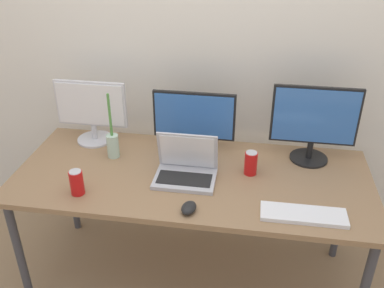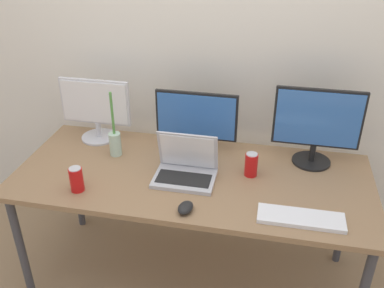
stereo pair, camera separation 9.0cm
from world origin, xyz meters
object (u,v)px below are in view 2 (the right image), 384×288
(laptop_silver, at_px, (186,168))
(mouse_by_keyboard, at_px, (186,208))
(monitor_right, at_px, (317,124))
(keyboard_main, at_px, (301,218))
(work_desk, at_px, (192,183))
(monitor_left, at_px, (96,108))
(soda_can_by_laptop, at_px, (76,179))
(bamboo_vase, at_px, (115,142))
(monitor_center, at_px, (196,120))
(soda_can_near_keyboard, at_px, (251,165))

(laptop_silver, bearing_deg, mouse_by_keyboard, -77.57)
(laptop_silver, distance_m, mouse_by_keyboard, 0.28)
(monitor_right, distance_m, keyboard_main, 0.56)
(work_desk, relative_size, keyboard_main, 4.82)
(work_desk, bearing_deg, laptop_silver, -130.43)
(laptop_silver, xyz_separation_m, mouse_by_keyboard, (0.06, -0.27, -0.04))
(monitor_left, relative_size, soda_can_by_laptop, 3.27)
(bamboo_vase, bearing_deg, monitor_center, 18.86)
(monitor_center, bearing_deg, mouse_by_keyboard, -83.48)
(monitor_left, relative_size, mouse_by_keyboard, 4.25)
(laptop_silver, relative_size, soda_can_near_keyboard, 2.44)
(keyboard_main, relative_size, mouse_by_keyboard, 3.93)
(monitor_center, height_order, mouse_by_keyboard, monitor_center)
(monitor_left, relative_size, bamboo_vase, 1.10)
(monitor_right, height_order, keyboard_main, monitor_right)
(soda_can_by_laptop, bearing_deg, monitor_right, 24.04)
(mouse_by_keyboard, xyz_separation_m, soda_can_near_keyboard, (0.26, 0.36, 0.04))
(mouse_by_keyboard, bearing_deg, soda_can_near_keyboard, 64.20)
(work_desk, height_order, monitor_right, monitor_right)
(monitor_left, xyz_separation_m, monitor_center, (0.60, -0.02, -0.01))
(monitor_right, relative_size, keyboard_main, 1.18)
(monitor_left, distance_m, soda_can_near_keyboard, 0.96)
(keyboard_main, relative_size, soda_can_near_keyboard, 3.03)
(monitor_left, distance_m, laptop_silver, 0.69)
(monitor_right, xyz_separation_m, soda_can_near_keyboard, (-0.31, -0.19, -0.17))
(monitor_center, distance_m, mouse_by_keyboard, 0.59)
(keyboard_main, xyz_separation_m, bamboo_vase, (-1.00, 0.37, 0.07))
(work_desk, relative_size, monitor_left, 4.46)
(work_desk, height_order, soda_can_by_laptop, soda_can_by_laptop)
(soda_can_near_keyboard, height_order, soda_can_by_laptop, same)
(monitor_left, height_order, soda_can_by_laptop, monitor_left)
(work_desk, relative_size, monitor_center, 4.05)
(laptop_silver, distance_m, keyboard_main, 0.62)
(keyboard_main, distance_m, mouse_by_keyboard, 0.51)
(monitor_left, distance_m, keyboard_main, 1.30)
(monitor_left, relative_size, monitor_right, 0.92)
(monitor_center, bearing_deg, bamboo_vase, -161.14)
(monitor_center, height_order, soda_can_by_laptop, monitor_center)
(mouse_by_keyboard, bearing_deg, monitor_right, 54.17)
(keyboard_main, height_order, soda_can_by_laptop, soda_can_by_laptop)
(soda_can_near_keyboard, bearing_deg, laptop_silver, -164.67)
(work_desk, distance_m, soda_can_by_laptop, 0.59)
(monitor_center, bearing_deg, soda_can_near_keyboard, -31.43)
(monitor_right, bearing_deg, soda_can_by_laptop, -155.96)
(monitor_left, xyz_separation_m, soda_can_near_keyboard, (0.92, -0.22, -0.13))
(monitor_right, relative_size, soda_can_near_keyboard, 3.56)
(monitor_left, height_order, laptop_silver, monitor_left)
(monitor_center, relative_size, laptop_silver, 1.47)
(work_desk, xyz_separation_m, soda_can_near_keyboard, (0.30, 0.06, 0.12))
(mouse_by_keyboard, height_order, bamboo_vase, bamboo_vase)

